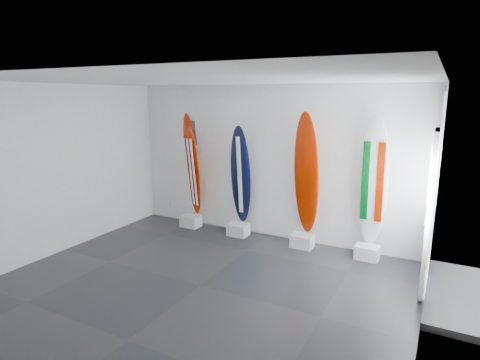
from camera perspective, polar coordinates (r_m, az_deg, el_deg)
The scene contains 16 objects.
floor at distance 6.19m, azimuth -5.68°, elevation -14.83°, with size 6.00×6.00×0.00m, color black.
ceiling at distance 5.52m, azimuth -6.35°, elevation 14.11°, with size 6.00×6.00×0.00m, color white.
wall_back at distance 7.83m, azimuth 4.22°, elevation 2.54°, with size 6.00×6.00×0.00m, color white.
wall_front at distance 3.94m, azimuth -26.84°, elevation -8.54°, with size 6.00×6.00×0.00m, color white.
wall_left at distance 7.73m, azimuth -24.83°, elevation 1.31°, with size 5.00×5.00×0.00m, color white.
wall_right at distance 4.76m, azimuth 25.75°, elevation -5.01°, with size 5.00×5.00×0.00m, color white.
display_block_usa at distance 8.70m, azimuth -7.09°, elevation -5.90°, with size 0.40×0.30×0.24m, color silver.
surfboard_usa at distance 8.48m, azimuth -6.92°, elevation 2.14°, with size 0.50×0.08×2.21m, color #961A00.
display_block_navy at distance 8.12m, azimuth -0.25°, elevation -7.15°, with size 0.40×0.30×0.24m, color silver.
surfboard_navy at distance 7.91m, azimuth 0.08°, elevation 0.69°, with size 0.45×0.08×1.99m, color black.
display_block_swiss at distance 7.61m, azimuth 8.94°, elevation -8.65°, with size 0.40×0.30×0.24m, color silver.
surfboard_swiss at distance 7.35m, azimuth 9.51°, elevation 0.83°, with size 0.52×0.08×2.29m, color #961A00.
display_block_italy at distance 7.35m, azimuth 17.78°, elevation -9.88°, with size 0.40×0.30×0.24m, color silver.
surfboard_italy at distance 7.09m, azimuth 18.57°, elevation -0.22°, with size 0.51×0.08×2.25m, color white.
wall_outlet at distance 9.30m, azimuth -9.92°, elevation -3.32°, with size 0.09×0.02×0.13m, color silver.
glass_door at distance 6.28m, azimuth 26.06°, elevation -1.79°, with size 0.12×1.16×2.85m, color white, non-canonical shape.
Camera 1 is at (3.09, -4.58, 2.81)m, focal length 29.70 mm.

